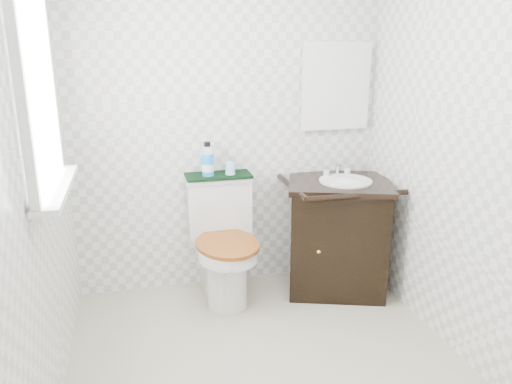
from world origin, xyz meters
name	(u,v)px	position (x,y,z in m)	size (l,w,h in m)	color
floor	(273,376)	(0.00, 0.00, 0.00)	(2.40, 2.40, 0.00)	beige
wall_back	(228,125)	(0.00, 1.20, 1.20)	(2.40, 2.40, 0.00)	white
wall_front	(406,269)	(0.00, -1.20, 1.20)	(2.40, 2.40, 0.00)	white
wall_left	(29,178)	(-1.10, 0.00, 1.20)	(2.40, 2.40, 0.00)	white
wall_right	(475,151)	(1.10, 0.00, 1.20)	(2.40, 2.40, 0.00)	white
window	(36,89)	(-1.07, 0.25, 1.55)	(0.02, 0.70, 0.90)	white
mirror	(336,86)	(0.79, 1.18, 1.45)	(0.50, 0.02, 0.60)	silver
toilet	(223,247)	(-0.10, 0.96, 0.37)	(0.47, 0.66, 0.86)	silver
vanity	(337,232)	(0.74, 0.90, 0.43)	(0.86, 0.80, 0.92)	black
trash_bin	(228,272)	(-0.05, 1.02, 0.16)	(0.25, 0.22, 0.31)	white
towel	(218,176)	(-0.10, 1.09, 0.86)	(0.46, 0.22, 0.02)	black
mouthwash_bottle	(208,160)	(-0.17, 1.07, 0.98)	(0.08, 0.08, 0.24)	#1981D8
cup	(230,168)	(-0.01, 1.07, 0.92)	(0.07, 0.07, 0.09)	#96D3F6
soap_bar	(329,175)	(0.70, 1.02, 0.83)	(0.07, 0.05, 0.02)	teal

